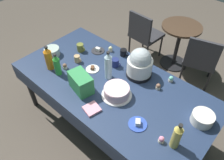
# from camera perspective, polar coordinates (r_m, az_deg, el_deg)

# --- Properties ---
(ground) EXTENTS (9.00, 9.00, 0.00)m
(ground) POSITION_cam_1_polar(r_m,az_deg,el_deg) (2.93, 0.00, -11.28)
(ground) COLOR brown
(potluck_table) EXTENTS (2.20, 1.10, 0.75)m
(potluck_table) POSITION_cam_1_polar(r_m,az_deg,el_deg) (2.40, 0.00, -1.92)
(potluck_table) COLOR navy
(potluck_table) RESTS_ON ground
(frosted_layer_cake) EXTENTS (0.31, 0.31, 0.11)m
(frosted_layer_cake) POSITION_cam_1_polar(r_m,az_deg,el_deg) (2.20, 1.22, -3.03)
(frosted_layer_cake) COLOR silver
(frosted_layer_cake) RESTS_ON potluck_table
(slow_cooker) EXTENTS (0.29, 0.29, 0.34)m
(slow_cooker) POSITION_cam_1_polar(r_m,az_deg,el_deg) (2.37, 7.20, 4.15)
(slow_cooker) COLOR black
(slow_cooker) RESTS_ON potluck_table
(glass_salad_bowl) EXTENTS (0.18, 0.18, 0.09)m
(glass_salad_bowl) POSITION_cam_1_polar(r_m,az_deg,el_deg) (2.80, -15.21, 7.12)
(glass_salad_bowl) COLOR #B2C6BC
(glass_salad_bowl) RESTS_ON potluck_table
(ceramic_snack_bowl) EXTENTS (0.20, 0.20, 0.10)m
(ceramic_snack_bowl) POSITION_cam_1_polar(r_m,az_deg,el_deg) (2.16, 22.33, -9.09)
(ceramic_snack_bowl) COLOR silver
(ceramic_snack_bowl) RESTS_ON potluck_table
(dessert_plate_cobalt) EXTENTS (0.17, 0.17, 0.05)m
(dessert_plate_cobalt) POSITION_cam_1_polar(r_m,az_deg,el_deg) (2.02, 6.66, -11.10)
(dessert_plate_cobalt) COLOR #2D4CB2
(dessert_plate_cobalt) RESTS_ON potluck_table
(dessert_plate_white) EXTENTS (0.15, 0.15, 0.04)m
(dessert_plate_white) POSITION_cam_1_polar(r_m,az_deg,el_deg) (2.52, -5.05, 2.92)
(dessert_plate_white) COLOR white
(dessert_plate_white) RESTS_ON potluck_table
(dessert_plate_charcoal) EXTENTS (0.17, 0.17, 0.05)m
(dessert_plate_charcoal) POSITION_cam_1_polar(r_m,az_deg,el_deg) (2.79, -3.67, 7.67)
(dessert_plate_charcoal) COLOR #2D2D33
(dessert_plate_charcoal) RESTS_ON potluck_table
(cupcake_cocoa) EXTENTS (0.05, 0.05, 0.07)m
(cupcake_cocoa) POSITION_cam_1_polar(r_m,az_deg,el_deg) (1.94, 12.63, -14.80)
(cupcake_cocoa) COLOR beige
(cupcake_cocoa) RESTS_ON potluck_table
(cupcake_rose) EXTENTS (0.05, 0.05, 0.07)m
(cupcake_rose) POSITION_cam_1_polar(r_m,az_deg,el_deg) (2.33, 11.85, -1.67)
(cupcake_rose) COLOR beige
(cupcake_rose) RESTS_ON potluck_table
(cupcake_berry) EXTENTS (0.05, 0.05, 0.07)m
(cupcake_berry) POSITION_cam_1_polar(r_m,az_deg,el_deg) (2.77, -0.38, 8.00)
(cupcake_berry) COLOR beige
(cupcake_berry) RESTS_ON potluck_table
(cupcake_mint) EXTENTS (0.05, 0.05, 0.07)m
(cupcake_mint) POSITION_cam_1_polar(r_m,az_deg,el_deg) (2.44, 14.98, 0.25)
(cupcake_mint) COLOR beige
(cupcake_mint) RESTS_ON potluck_table
(cupcake_lemon) EXTENTS (0.05, 0.05, 0.07)m
(cupcake_lemon) POSITION_cam_1_polar(r_m,az_deg,el_deg) (2.57, -12.07, 3.50)
(cupcake_lemon) COLOR beige
(cupcake_lemon) RESTS_ON potluck_table
(soda_bottle_orange_juice) EXTENTS (0.09, 0.09, 0.30)m
(soda_bottle_orange_juice) POSITION_cam_1_polar(r_m,az_deg,el_deg) (2.55, -16.05, 5.37)
(soda_bottle_orange_juice) COLOR orange
(soda_bottle_orange_juice) RESTS_ON potluck_table
(soda_bottle_water) EXTENTS (0.08, 0.08, 0.34)m
(soda_bottle_water) POSITION_cam_1_polar(r_m,az_deg,el_deg) (2.32, -0.96, 3.62)
(soda_bottle_water) COLOR silver
(soda_bottle_water) RESTS_ON potluck_table
(soda_bottle_ginger_ale) EXTENTS (0.08, 0.08, 0.29)m
(soda_bottle_ginger_ale) POSITION_cam_1_polar(r_m,az_deg,el_deg) (1.87, 16.38, -13.77)
(soda_bottle_ginger_ale) COLOR gold
(soda_bottle_ginger_ale) RESTS_ON potluck_table
(soda_bottle_lime_soda) EXTENTS (0.07, 0.07, 0.27)m
(soda_bottle_lime_soda) POSITION_cam_1_polar(r_m,az_deg,el_deg) (2.46, -14.02, 3.76)
(soda_bottle_lime_soda) COLOR green
(soda_bottle_lime_soda) RESTS_ON potluck_table
(coffee_mug_olive) EXTENTS (0.13, 0.09, 0.10)m
(coffee_mug_olive) POSITION_cam_1_polar(r_m,az_deg,el_deg) (2.79, -8.14, 8.29)
(coffee_mug_olive) COLOR olive
(coffee_mug_olive) RESTS_ON potluck_table
(coffee_mug_black) EXTENTS (0.12, 0.08, 0.08)m
(coffee_mug_black) POSITION_cam_1_polar(r_m,az_deg,el_deg) (2.70, 3.01, 7.09)
(coffee_mug_black) COLOR black
(coffee_mug_black) RESTS_ON potluck_table
(coffee_mug_tan) EXTENTS (0.11, 0.07, 0.08)m
(coffee_mug_tan) POSITION_cam_1_polar(r_m,az_deg,el_deg) (2.63, -9.00, 5.39)
(coffee_mug_tan) COLOR tan
(coffee_mug_tan) RESTS_ON potluck_table
(coffee_mug_navy) EXTENTS (0.13, 0.09, 0.10)m
(coffee_mug_navy) POSITION_cam_1_polar(r_m,az_deg,el_deg) (2.53, 0.88, 4.49)
(coffee_mug_navy) COLOR navy
(coffee_mug_navy) RESTS_ON potluck_table
(soda_carton) EXTENTS (0.29, 0.21, 0.20)m
(soda_carton) POSITION_cam_1_polar(r_m,az_deg,el_deg) (2.24, -8.04, -0.64)
(soda_carton) COLOR #338C4C
(soda_carton) RESTS_ON potluck_table
(paper_napkin_stack) EXTENTS (0.17, 0.17, 0.02)m
(paper_napkin_stack) POSITION_cam_1_polar(r_m,az_deg,el_deg) (2.12, -5.23, -7.43)
(paper_napkin_stack) COLOR pink
(paper_napkin_stack) RESTS_ON potluck_table
(maroon_chair_left) EXTENTS (0.47, 0.47, 0.85)m
(maroon_chair_left) POSITION_cam_1_polar(r_m,az_deg,el_deg) (3.66, 8.25, 11.92)
(maroon_chair_left) COLOR #333338
(maroon_chair_left) RESTS_ON ground
(maroon_chair_right) EXTENTS (0.54, 0.54, 0.85)m
(maroon_chair_right) POSITION_cam_1_polar(r_m,az_deg,el_deg) (3.33, 21.98, 5.22)
(maroon_chair_right) COLOR #333338
(maroon_chair_right) RESTS_ON ground
(round_cafe_table) EXTENTS (0.60, 0.60, 0.72)m
(round_cafe_table) POSITION_cam_1_polar(r_m,az_deg,el_deg) (3.63, 16.94, 10.20)
(round_cafe_table) COLOR #473323
(round_cafe_table) RESTS_ON ground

